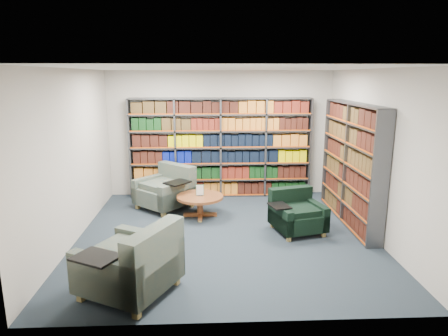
{
  "coord_description": "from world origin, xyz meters",
  "views": [
    {
      "loc": [
        -0.31,
        -6.44,
        2.69
      ],
      "look_at": [
        0.0,
        0.6,
        1.05
      ],
      "focal_mm": 32.0,
      "sensor_mm": 36.0,
      "label": 1
    }
  ],
  "objects_px": {
    "chair_teal_front": "(135,267)",
    "chair_green_right": "(296,214)",
    "chair_teal_left": "(168,191)",
    "coffee_table": "(200,200)"
  },
  "relations": [
    {
      "from": "chair_teal_left",
      "to": "chair_teal_front",
      "type": "distance_m",
      "value": 3.43
    },
    {
      "from": "chair_teal_front",
      "to": "chair_green_right",
      "type": "bearing_deg",
      "value": 39.35
    },
    {
      "from": "chair_teal_front",
      "to": "coffee_table",
      "type": "height_order",
      "value": "chair_teal_front"
    },
    {
      "from": "chair_green_right",
      "to": "chair_teal_front",
      "type": "height_order",
      "value": "chair_teal_front"
    },
    {
      "from": "chair_green_right",
      "to": "chair_teal_left",
      "type": "bearing_deg",
      "value": 149.32
    },
    {
      "from": "chair_teal_left",
      "to": "chair_teal_front",
      "type": "height_order",
      "value": "chair_teal_front"
    },
    {
      "from": "chair_teal_front",
      "to": "coffee_table",
      "type": "xyz_separation_m",
      "value": [
        0.77,
        2.8,
        -0.04
      ]
    },
    {
      "from": "chair_green_right",
      "to": "chair_teal_front",
      "type": "bearing_deg",
      "value": -140.65
    },
    {
      "from": "chair_teal_left",
      "to": "chair_green_right",
      "type": "xyz_separation_m",
      "value": [
        2.38,
        -1.41,
        -0.06
      ]
    },
    {
      "from": "coffee_table",
      "to": "chair_teal_front",
      "type": "bearing_deg",
      "value": -105.3
    }
  ]
}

